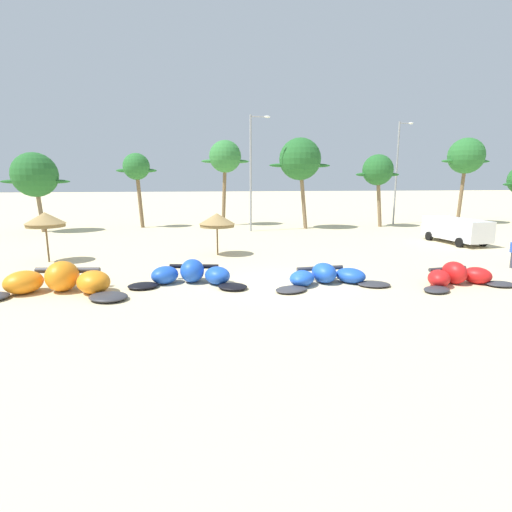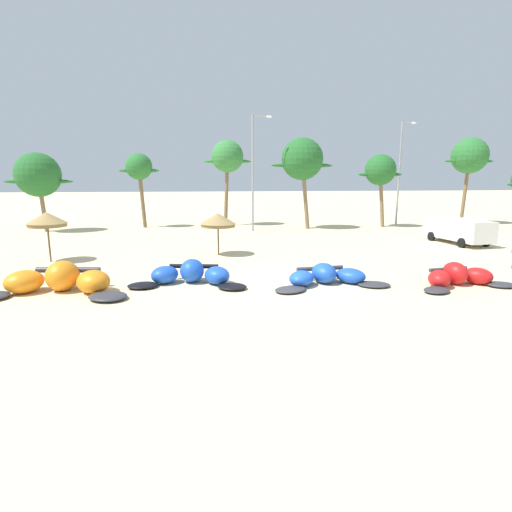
% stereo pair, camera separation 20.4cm
% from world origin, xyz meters
% --- Properties ---
extents(ground_plane, '(260.00, 260.00, 0.00)m').
position_xyz_m(ground_plane, '(0.00, 0.00, 0.00)').
color(ground_plane, beige).
extents(kite_far_left, '(6.70, 3.48, 1.30)m').
position_xyz_m(kite_far_left, '(-9.73, 0.11, 0.50)').
color(kite_far_left, '#333338').
rests_on(kite_far_left, ground).
extents(kite_left, '(5.52, 3.04, 1.09)m').
position_xyz_m(kite_left, '(-4.23, 0.88, 0.42)').
color(kite_left, black).
rests_on(kite_left, ground).
extents(kite_left_of_center, '(5.63, 2.83, 0.92)m').
position_xyz_m(kite_left_of_center, '(1.92, -0.06, 0.35)').
color(kite_left_of_center, '#333338').
rests_on(kite_left_of_center, ground).
extents(kite_center, '(4.88, 2.57, 1.03)m').
position_xyz_m(kite_center, '(7.79, -1.06, 0.39)').
color(kite_center, '#333338').
rests_on(kite_center, ground).
extents(beach_umbrella_near_van, '(2.21, 2.21, 2.89)m').
position_xyz_m(beach_umbrella_near_van, '(-12.48, 6.99, 2.47)').
color(beach_umbrella_near_van, brown).
rests_on(beach_umbrella_near_van, ground).
extents(beach_umbrella_middle, '(2.25, 2.25, 2.65)m').
position_xyz_m(beach_umbrella_middle, '(-2.69, 7.73, 2.22)').
color(beach_umbrella_middle, brown).
rests_on(beach_umbrella_middle, ground).
extents(parked_van, '(2.57, 5.51, 1.84)m').
position_xyz_m(parked_van, '(15.10, 10.11, 1.09)').
color(parked_van, white).
rests_on(parked_van, ground).
extents(palm_leftmost, '(5.84, 3.89, 7.03)m').
position_xyz_m(palm_leftmost, '(-18.01, 21.13, 5.04)').
color(palm_leftmost, '#7F6647').
rests_on(palm_leftmost, ground).
extents(palm_left, '(3.81, 2.54, 7.15)m').
position_xyz_m(palm_left, '(-9.59, 23.28, 5.74)').
color(palm_left, brown).
rests_on(palm_left, ground).
extents(palm_left_of_gap, '(4.79, 3.20, 8.51)m').
position_xyz_m(palm_left_of_gap, '(-1.03, 23.94, 6.81)').
color(palm_left_of_gap, brown).
rests_on(palm_left_of_gap, ground).
extents(palm_center_left, '(5.85, 3.90, 8.49)m').
position_xyz_m(palm_center_left, '(5.71, 20.24, 6.48)').
color(palm_center_left, '#7F6647').
rests_on(palm_center_left, ground).
extents(palm_center_right, '(4.47, 2.98, 7.07)m').
position_xyz_m(palm_center_right, '(13.61, 20.62, 5.49)').
color(palm_center_right, '#7F6647').
rests_on(palm_center_right, ground).
extents(palm_right_of_gap, '(5.49, 3.66, 8.89)m').
position_xyz_m(palm_right_of_gap, '(23.87, 22.07, 6.99)').
color(palm_right_of_gap, brown).
rests_on(palm_right_of_gap, ground).
extents(lamppost_west, '(1.84, 0.24, 10.22)m').
position_xyz_m(lamppost_west, '(1.04, 19.08, 5.66)').
color(lamppost_west, gray).
rests_on(lamppost_west, ground).
extents(lamppost_west_center, '(1.59, 0.24, 10.42)m').
position_xyz_m(lamppost_west_center, '(16.69, 22.65, 5.73)').
color(lamppost_west_center, gray).
rests_on(lamppost_west_center, ground).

